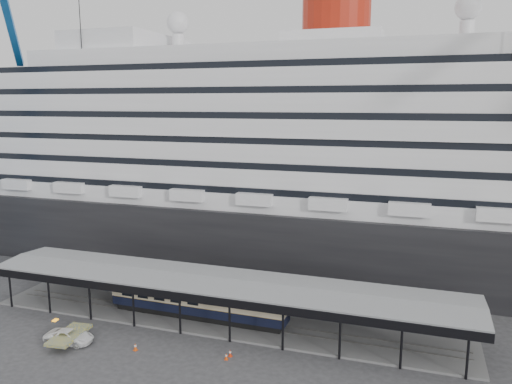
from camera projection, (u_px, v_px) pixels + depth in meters
ground at (201, 341)px, 52.69m from camera, size 200.00×200.00×0.00m
cruise_ship at (283, 144)px, 79.31m from camera, size 130.00×30.00×43.90m
platform_canopy at (219, 302)px, 56.94m from camera, size 56.00×9.18×5.30m
port_truck at (69, 337)px, 52.22m from camera, size 5.30×2.85×1.41m
pullman_carriage at (198, 298)px, 57.72m from camera, size 21.52×3.14×21.08m
traffic_cone_left at (135, 347)px, 50.70m from camera, size 0.50×0.50×0.79m
traffic_cone_mid at (226, 356)px, 48.88m from camera, size 0.42×0.42×0.70m
traffic_cone_right at (230, 353)px, 49.48m from camera, size 0.46×0.46×0.74m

